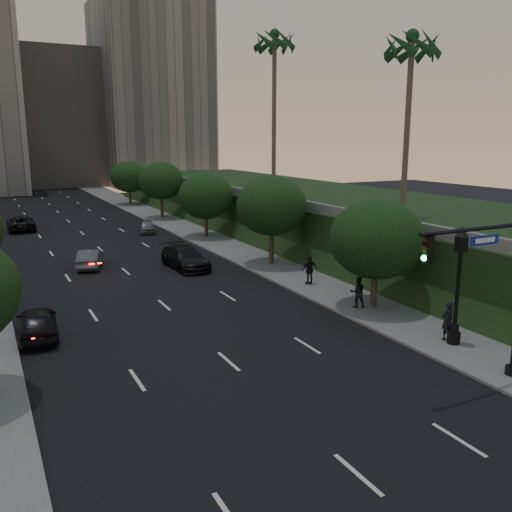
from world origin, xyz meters
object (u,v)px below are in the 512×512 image
sedan_mid_left (90,258)px  sedan_near_right (185,258)px  pedestrian_a (447,320)px  pedestrian_b (358,292)px  sedan_near_left (37,322)px  sedan_far_right (147,226)px  sedan_far_left (21,223)px  street_lamp (457,292)px  traffic_signal_mast (502,294)px  pedestrian_c (310,270)px

sedan_mid_left → sedan_near_right: 7.09m
pedestrian_a → pedestrian_b: (-0.68, 5.91, -0.06)m
sedan_near_right → pedestrian_a: pedestrian_a is taller
sedan_mid_left → pedestrian_b: pedestrian_b is taller
sedan_near_left → sedan_near_right: size_ratio=0.82×
sedan_far_right → pedestrian_b: (3.44, -30.02, 0.38)m
sedan_far_left → sedan_mid_left: bearing=99.9°
street_lamp → traffic_signal_mast: bearing=-114.3°
street_lamp → sedan_far_right: 36.73m
traffic_signal_mast → sedan_near_right: 24.26m
sedan_near_left → sedan_far_right: sedan_near_left is taller
street_lamp → pedestrian_b: size_ratio=3.18×
sedan_far_right → sedan_near_left: bearing=-104.3°
traffic_signal_mast → pedestrian_b: size_ratio=3.96×
traffic_signal_mast → sedan_near_right: bearing=100.0°
sedan_far_right → pedestrian_b: bearing=-71.6°
sedan_near_left → sedan_mid_left: (4.97, 13.61, -0.07)m
sedan_far_left → pedestrian_a: bearing=110.3°
sedan_near_left → sedan_mid_left: sedan_near_left is taller
traffic_signal_mast → sedan_near_left: 20.70m
street_lamp → pedestrian_a: size_ratio=2.99×
sedan_mid_left → sedan_far_left: size_ratio=0.76×
sedan_mid_left → sedan_far_left: bearing=-63.9°
traffic_signal_mast → street_lamp: 4.02m
sedan_near_left → sedan_far_right: bearing=-111.7°
street_lamp → sedan_near_right: bearing=106.0°
sedan_mid_left → traffic_signal_mast: bearing=127.9°
pedestrian_a → sedan_near_right: bearing=-71.3°
sedan_near_left → pedestrian_b: pedestrian_b is taller
sedan_near_left → sedan_far_left: 33.88m
sedan_near_left → pedestrian_a: size_ratio=2.40×
sedan_far_left → pedestrian_a: pedestrian_a is taller
street_lamp → pedestrian_b: bearing=95.3°
sedan_near_left → sedan_far_left: bearing=-88.5°
sedan_far_left → traffic_signal_mast: bearing=106.8°
sedan_near_left → pedestrian_a: (17.09, -9.44, 0.32)m
pedestrian_b → sedan_near_right: bearing=-43.9°
sedan_mid_left → sedan_far_left: (-3.26, 20.23, 0.07)m
pedestrian_b → pedestrian_a: bearing=121.9°
sedan_far_right → pedestrian_a: 36.17m
sedan_near_left → pedestrian_b: 16.79m
street_lamp → pedestrian_b: (-0.59, 6.43, -1.60)m
traffic_signal_mast → sedan_far_right: 40.19m
sedan_far_left → pedestrian_a: (15.38, -43.29, 0.31)m
pedestrian_c → street_lamp: bearing=92.6°
sedan_mid_left → pedestrian_a: size_ratio=2.27×
street_lamp → sedan_far_left: bearing=109.2°
sedan_far_right → pedestrian_c: bearing=-69.6°
traffic_signal_mast → sedan_near_right: size_ratio=1.27×
sedan_near_left → sedan_near_right: bearing=-133.2°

